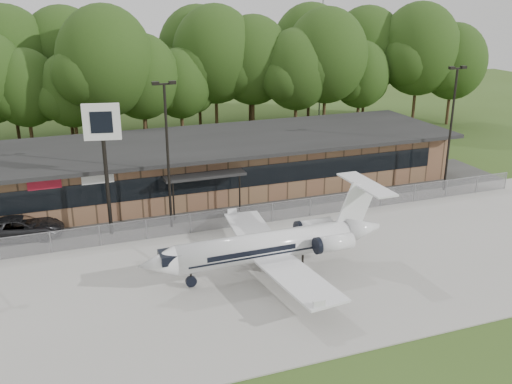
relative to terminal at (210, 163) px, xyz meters
name	(u,v)px	position (x,y,z in m)	size (l,w,h in m)	color
ground	(351,341)	(0.00, -23.94, -2.18)	(160.00, 160.00, 0.00)	#384F1C
apron	(285,268)	(0.00, -15.94, -2.14)	(64.00, 18.00, 0.08)	#9E9B93
parking_lot	(227,205)	(0.00, -4.44, -2.15)	(50.00, 9.00, 0.06)	#383835
terminal	(210,163)	(0.00, 0.00, 0.00)	(41.00, 11.65, 4.30)	brown
fence	(246,216)	(0.00, -8.94, -1.40)	(46.00, 0.04, 1.52)	gray
treeline	(163,72)	(0.00, 18.06, 5.32)	(72.00, 12.00, 15.00)	#1C3811
radio_mast	(323,19)	(22.00, 24.06, 10.32)	(0.20, 0.20, 25.00)	gray
light_pole_mid	(167,145)	(-5.00, -7.44, 3.80)	(1.55, 0.30, 10.23)	black
light_pole_right	(452,120)	(18.00, -7.44, 3.80)	(1.55, 0.30, 10.23)	black
business_jet	(273,246)	(-0.89, -16.31, -0.38)	(14.87, 13.20, 5.02)	silver
suv	(20,228)	(-14.82, -5.74, -1.41)	(2.56, 5.55, 1.54)	#2D2D2F
pole_sign	(103,136)	(-9.08, -7.14, 4.71)	(2.36, 0.74, 9.00)	black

